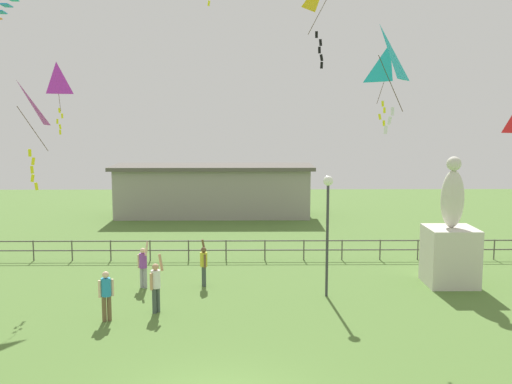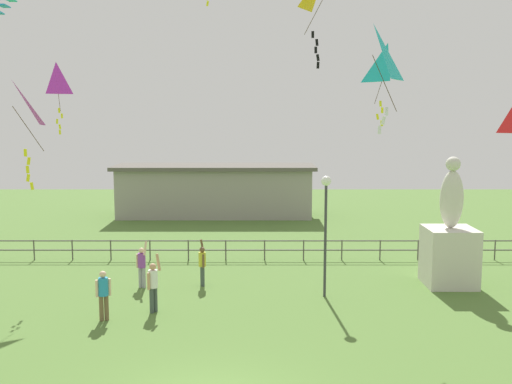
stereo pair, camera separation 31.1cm
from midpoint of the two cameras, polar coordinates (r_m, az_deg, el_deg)
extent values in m
cube|color=beige|center=(24.72, 18.64, -5.91)|extent=(1.89, 1.89, 2.28)
ellipsoid|color=beige|center=(24.31, 18.87, -0.69)|extent=(0.90, 0.76, 2.27)
sphere|color=beige|center=(24.16, 19.00, 2.56)|extent=(0.56, 0.56, 0.56)
cylinder|color=#38383D|center=(21.97, 7.33, -4.72)|extent=(0.10, 0.10, 4.16)
sphere|color=white|center=(21.61, 7.42, 1.07)|extent=(0.36, 0.36, 0.36)
cylinder|color=#3F4C47|center=(23.70, -4.57, -7.98)|extent=(0.13, 0.13, 0.79)
cylinder|color=#3F4C47|center=(23.55, -4.48, -8.07)|extent=(0.13, 0.13, 0.79)
cylinder|color=gold|center=(23.45, -4.54, -6.44)|extent=(0.29, 0.29, 0.56)
sphere|color=brown|center=(23.37, -4.55, -5.53)|extent=(0.21, 0.21, 0.21)
cylinder|color=brown|center=(23.53, -4.55, -5.16)|extent=(0.20, 0.14, 0.53)
cylinder|color=brown|center=(23.28, -4.43, -6.63)|extent=(0.09, 0.09, 0.53)
cylinder|color=brown|center=(20.30, -13.92, -10.76)|extent=(0.14, 0.14, 0.84)
cylinder|color=brown|center=(20.33, -13.46, -10.72)|extent=(0.14, 0.14, 0.84)
cylinder|color=#268CBF|center=(20.10, -13.75, -8.80)|extent=(0.31, 0.31, 0.59)
sphere|color=beige|center=(19.99, -13.79, -7.67)|extent=(0.23, 0.23, 0.23)
cylinder|color=beige|center=(20.08, -14.33, -8.94)|extent=(0.09, 0.09, 0.56)
cylinder|color=beige|center=(20.15, -13.17, -8.85)|extent=(0.09, 0.09, 0.56)
cylinder|color=#3F4C47|center=(20.84, -8.95, -10.11)|extent=(0.15, 0.15, 0.86)
cylinder|color=#3F4C47|center=(20.73, -9.29, -10.22)|extent=(0.15, 0.15, 0.86)
cylinder|color=white|center=(20.58, -9.16, -8.21)|extent=(0.32, 0.32, 0.61)
sphere|color=tan|center=(20.47, -9.19, -7.08)|extent=(0.23, 0.23, 0.23)
cylinder|color=tan|center=(20.54, -8.67, -6.66)|extent=(0.23, 0.20, 0.59)
cylinder|color=tan|center=(20.44, -9.58, -8.43)|extent=(0.09, 0.09, 0.58)
cylinder|color=#99999E|center=(23.65, -10.07, -8.08)|extent=(0.14, 0.14, 0.80)
cylinder|color=#99999E|center=(23.72, -10.40, -8.04)|extent=(0.14, 0.14, 0.80)
cylinder|color=purple|center=(23.51, -10.28, -6.46)|extent=(0.29, 0.29, 0.57)
sphere|color=beige|center=(23.42, -10.30, -5.53)|extent=(0.21, 0.21, 0.21)
cylinder|color=beige|center=(23.26, -9.94, -5.33)|extent=(0.16, 0.25, 0.54)
cylinder|color=beige|center=(23.61, -10.69, -6.49)|extent=(0.09, 0.09, 0.54)
pyramid|color=#19B2B2|center=(14.83, 11.98, 12.74)|extent=(0.95, 1.01, 1.34)
cylinder|color=#4C381E|center=(14.69, 13.09, 10.14)|extent=(0.57, 0.33, 1.35)
cube|color=white|center=(14.73, 13.27, 7.54)|extent=(0.09, 0.05, 0.20)
cube|color=white|center=(14.67, 12.99, 6.69)|extent=(0.11, 0.02, 0.21)
cube|color=white|center=(14.61, 12.63, 5.83)|extent=(0.09, 0.02, 0.20)
pyramid|color=#B22DB2|center=(26.00, -17.98, 10.27)|extent=(0.91, 0.80, 1.32)
cylinder|color=#4C381E|center=(25.75, -17.82, 8.85)|extent=(0.25, 0.42, 1.32)
cube|color=yellow|center=(25.74, -17.76, 7.46)|extent=(0.11, 0.02, 0.21)
cube|color=yellow|center=(25.75, -17.53, 6.98)|extent=(0.09, 0.02, 0.20)
cube|color=yellow|center=(25.72, -17.94, 6.47)|extent=(0.09, 0.02, 0.20)
cube|color=yellow|center=(25.74, -17.70, 5.99)|extent=(0.10, 0.04, 0.20)
cube|color=yellow|center=(25.75, -17.70, 5.50)|extent=(0.09, 0.02, 0.20)
cylinder|color=#4C381E|center=(18.35, 6.56, 16.77)|extent=(0.67, 0.38, 1.25)
cube|color=black|center=(18.20, 6.24, 14.79)|extent=(0.08, 0.03, 0.20)
cube|color=black|center=(18.25, 6.63, 14.06)|extent=(0.10, 0.02, 0.21)
cube|color=black|center=(18.21, 6.53, 13.39)|extent=(0.09, 0.02, 0.20)
cube|color=black|center=(18.23, 6.72, 12.68)|extent=(0.12, 0.02, 0.21)
cube|color=black|center=(18.22, 6.73, 11.99)|extent=(0.09, 0.02, 0.20)
pyramid|color=#B22DB2|center=(16.47, -21.56, 7.67)|extent=(1.05, 1.13, 1.18)
cylinder|color=#4C381E|center=(16.51, -20.23, 5.70)|extent=(0.66, 0.34, 1.18)
cube|color=yellow|center=(16.52, -20.48, 3.56)|extent=(0.09, 0.03, 0.20)
cube|color=yellow|center=(16.54, -20.20, 2.81)|extent=(0.10, 0.05, 0.20)
cube|color=yellow|center=(16.56, -20.30, 2.04)|extent=(0.10, 0.03, 0.20)
cube|color=yellow|center=(16.58, -20.25, 1.29)|extent=(0.11, 0.02, 0.21)
cube|color=yellow|center=(16.61, -19.93, 0.55)|extent=(0.10, 0.02, 0.21)
cube|color=yellow|center=(23.94, -4.01, 17.58)|extent=(0.11, 0.02, 0.21)
pyramid|color=#19B2B2|center=(21.08, 13.19, 11.82)|extent=(1.05, 1.10, 1.33)
cylinder|color=#4C381E|center=(20.81, 12.59, 10.07)|extent=(0.50, 0.39, 1.33)
cube|color=yellow|center=(20.79, 12.55, 8.27)|extent=(0.09, 0.04, 0.20)
cube|color=yellow|center=(20.84, 12.70, 7.66)|extent=(0.08, 0.04, 0.20)
cube|color=yellow|center=(20.72, 12.27, 7.07)|extent=(0.12, 0.03, 0.21)
cube|color=yellow|center=(20.84, 12.65, 6.45)|extent=(0.10, 0.01, 0.20)
cube|color=#19B2B2|center=(20.54, -21.83, 16.73)|extent=(0.25, 0.58, 0.03)
cube|color=#198CD1|center=(19.96, -22.35, 16.17)|extent=(0.28, 0.59, 0.03)
cube|color=#198CD1|center=(19.37, -22.82, 15.57)|extent=(0.31, 0.60, 0.03)
cylinder|color=#4C4742|center=(29.30, -19.97, -5.24)|extent=(0.06, 0.06, 0.95)
cylinder|color=#4C4742|center=(28.74, -16.65, -5.34)|extent=(0.06, 0.06, 0.95)
cylinder|color=#4C4742|center=(28.28, -13.19, -5.43)|extent=(0.06, 0.06, 0.95)
cylinder|color=#4C4742|center=(27.91, -9.56, -5.51)|extent=(0.06, 0.06, 0.95)
cylinder|color=#4C4742|center=(27.67, -5.93, -5.56)|extent=(0.06, 0.06, 0.95)
cylinder|color=#4C4742|center=(27.54, -2.33, -5.59)|extent=(0.06, 0.06, 0.95)
cylinder|color=#4C4742|center=(27.51, 1.41, -5.59)|extent=(0.06, 0.06, 0.95)
cylinder|color=#4C4742|center=(27.61, 5.17, -5.58)|extent=(0.06, 0.06, 0.95)
cylinder|color=#4C4742|center=(27.82, 8.81, -5.54)|extent=(0.06, 0.06, 0.95)
cylinder|color=#4C4742|center=(28.13, 12.39, -5.48)|extent=(0.06, 0.06, 0.95)
cylinder|color=#4C4742|center=(28.55, 15.84, -5.40)|extent=(0.06, 0.06, 0.95)
cylinder|color=#4C4742|center=(29.08, 19.24, -5.30)|extent=(0.06, 0.06, 0.95)
cylinder|color=#4C4742|center=(29.70, 22.48, -5.19)|extent=(0.06, 0.06, 0.95)
cube|color=#4C4742|center=(27.43, -1.72, -4.70)|extent=(36.00, 0.05, 0.05)
cube|color=#4C4742|center=(27.53, -1.71, -5.59)|extent=(36.00, 0.05, 0.05)
cube|color=gray|center=(39.22, -3.47, -0.04)|extent=(12.50, 3.39, 3.14)
cube|color=#59544C|center=(39.03, -3.49, 2.42)|extent=(13.10, 3.99, 0.24)
camera|label=1|loc=(0.16, -89.55, 0.06)|focal=41.70mm
camera|label=2|loc=(0.16, 90.45, -0.06)|focal=41.70mm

